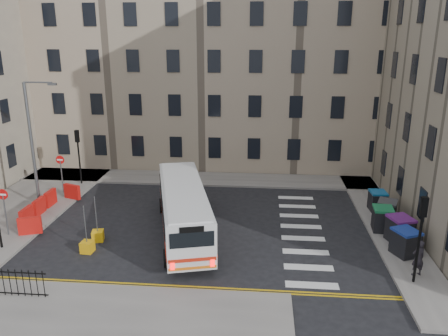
% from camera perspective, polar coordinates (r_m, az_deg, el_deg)
% --- Properties ---
extents(ground, '(120.00, 120.00, 0.00)m').
position_cam_1_polar(ground, '(26.12, 1.23, -7.68)').
color(ground, black).
rests_on(ground, ground).
extents(pavement_north, '(36.00, 3.20, 0.15)m').
position_cam_1_polar(pavement_north, '(34.89, -7.64, -1.27)').
color(pavement_north, slate).
rests_on(pavement_north, ground).
extents(pavement_east, '(2.40, 26.00, 0.15)m').
position_cam_1_polar(pavement_east, '(30.63, 18.89, -4.68)').
color(pavement_east, slate).
rests_on(pavement_east, ground).
extents(pavement_west, '(6.00, 22.00, 0.15)m').
position_cam_1_polar(pavement_west, '(31.14, -25.38, -5.09)').
color(pavement_west, slate).
rests_on(pavement_west, ground).
extents(pavement_sw, '(20.00, 6.00, 0.15)m').
position_cam_1_polar(pavement_sw, '(19.44, -23.38, -18.38)').
color(pavement_sw, slate).
rests_on(pavement_sw, ground).
extents(terrace_north, '(38.30, 10.80, 17.20)m').
position_cam_1_polar(terrace_north, '(40.19, -7.37, 13.57)').
color(terrace_north, tan).
rests_on(terrace_north, ground).
extents(traffic_light_east, '(0.28, 0.22, 4.10)m').
position_cam_1_polar(traffic_light_east, '(21.07, 24.35, -6.99)').
color(traffic_light_east, black).
rests_on(traffic_light_east, pavement_east).
extents(traffic_light_nw, '(0.28, 0.22, 4.10)m').
position_cam_1_polar(traffic_light_nw, '(34.07, -18.51, 2.44)').
color(traffic_light_nw, black).
rests_on(traffic_light_nw, pavement_west).
extents(streetlamp, '(0.50, 0.22, 8.14)m').
position_cam_1_polar(streetlamp, '(30.27, -23.82, 2.99)').
color(streetlamp, '#595B5E').
rests_on(streetlamp, pavement_west).
extents(no_entry_north, '(0.60, 0.08, 3.00)m').
position_cam_1_polar(no_entry_north, '(32.73, -20.54, 0.22)').
color(no_entry_north, '#595B5E').
rests_on(no_entry_north, pavement_west).
extents(no_entry_south, '(0.60, 0.08, 3.00)m').
position_cam_1_polar(no_entry_south, '(26.93, -26.81, -4.05)').
color(no_entry_south, '#595B5E').
rests_on(no_entry_south, pavement_west).
extents(roadworks_barriers, '(1.66, 6.26, 1.00)m').
position_cam_1_polar(roadworks_barriers, '(29.50, -22.37, -4.69)').
color(roadworks_barriers, red).
rests_on(roadworks_barriers, pavement_west).
extents(bus, '(4.84, 10.40, 2.76)m').
position_cam_1_polar(bus, '(24.75, -5.33, -5.17)').
color(bus, silver).
rests_on(bus, ground).
extents(wheelie_bin_a, '(1.48, 1.57, 1.36)m').
position_cam_1_polar(wheelie_bin_a, '(24.23, 22.60, -8.94)').
color(wheelie_bin_a, black).
rests_on(wheelie_bin_a, pavement_east).
extents(wheelie_bin_b, '(1.47, 1.58, 1.43)m').
position_cam_1_polar(wheelie_bin_b, '(25.54, 21.98, -7.45)').
color(wheelie_bin_b, black).
rests_on(wheelie_bin_b, pavement_east).
extents(wheelie_bin_c, '(1.19, 1.34, 1.37)m').
position_cam_1_polar(wheelie_bin_c, '(26.67, 19.98, -6.25)').
color(wheelie_bin_c, black).
rests_on(wheelie_bin_c, pavement_east).
extents(wheelie_bin_d, '(1.41, 1.50, 1.33)m').
position_cam_1_polar(wheelie_bin_d, '(27.92, 20.49, -5.31)').
color(wheelie_bin_d, black).
rests_on(wheelie_bin_d, pavement_east).
extents(wheelie_bin_e, '(1.06, 1.20, 1.26)m').
position_cam_1_polar(wheelie_bin_e, '(29.55, 19.40, -4.05)').
color(wheelie_bin_e, black).
rests_on(wheelie_bin_e, pavement_east).
extents(pedestrian, '(0.75, 0.61, 1.76)m').
position_cam_1_polar(pedestrian, '(22.43, 24.02, -10.69)').
color(pedestrian, black).
rests_on(pedestrian, pavement_east).
extents(bollard_yellow, '(0.71, 0.71, 0.60)m').
position_cam_1_polar(bollard_yellow, '(25.30, -16.15, -8.50)').
color(bollard_yellow, '#F9B50D').
rests_on(bollard_yellow, ground).
extents(bollard_chevron, '(0.64, 0.64, 0.60)m').
position_cam_1_polar(bollard_chevron, '(24.23, -17.42, -9.79)').
color(bollard_chevron, '#E29F0D').
rests_on(bollard_chevron, ground).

